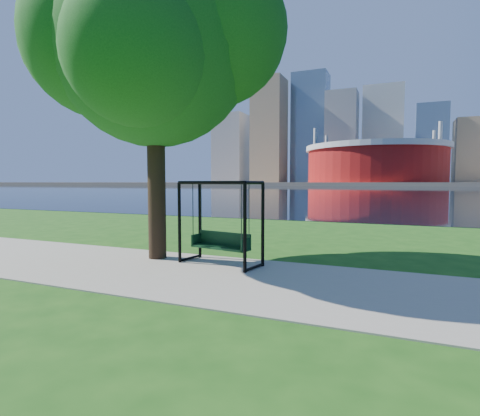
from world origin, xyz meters
The scene contains 8 objects.
ground centered at (0.00, 0.00, 0.00)m, with size 900.00×900.00×0.00m, color #1E5114.
path centered at (0.00, -0.50, 0.01)m, with size 120.00×4.00×0.03m, color #9E937F.
river centered at (0.00, 102.00, 0.01)m, with size 900.00×180.00×0.02m, color black.
far_bank centered at (0.00, 306.00, 1.00)m, with size 900.00×228.00×2.00m, color #937F60.
stadium centered at (-10.00, 235.00, 14.23)m, with size 83.00×83.00×32.00m.
skyline centered at (-4.27, 319.39, 35.89)m, with size 392.00×66.00×96.50m.
swing centered at (-0.57, 0.62, 1.03)m, with size 2.21×1.26×2.13m.
park_tree centered at (-2.57, 0.70, 5.82)m, with size 6.75×6.10×8.38m.
Camera 1 is at (3.54, -7.82, 2.10)m, focal length 28.00 mm.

